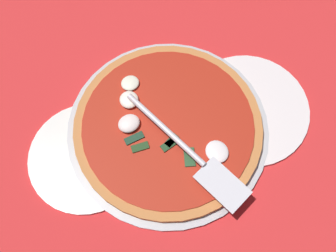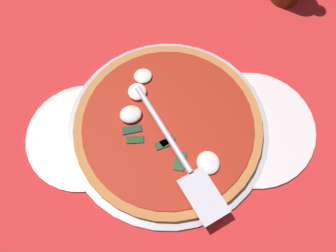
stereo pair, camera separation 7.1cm
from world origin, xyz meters
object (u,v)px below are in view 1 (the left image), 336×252
Objects in this scene: dinner_plate_left at (87,157)px; dinner_plate_right at (248,109)px; pizza at (167,126)px; pizza_server at (189,151)px.

dinner_plate_left is 30.65cm from dinner_plate_right.
pizza is at bearing -9.72° from dinner_plate_left.
dinner_plate_right is 15.33cm from pizza_server.
dinner_plate_right is at bearing 85.38° from pizza_server.
pizza is 1.26× the size of pizza_server.
pizza_server is (-14.60, -2.68, 3.82)cm from dinner_plate_right.
dinner_plate_left is at bearing 167.74° from dinner_plate_right.
pizza_server is at bearing -87.12° from pizza.
dinner_plate_right is 15.50cm from pizza.
pizza_server reaches higher than dinner_plate_left.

